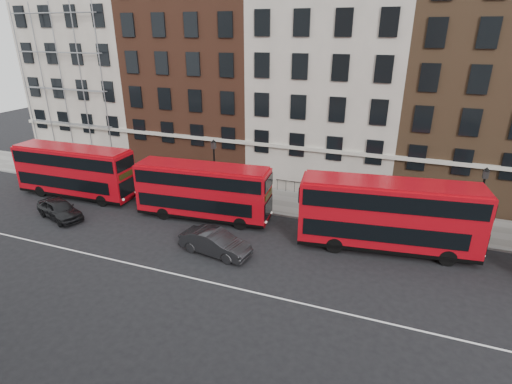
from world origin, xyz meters
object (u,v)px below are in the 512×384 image
at_px(bus_a, 74,170).
at_px(car_rear, 59,209).
at_px(bus_c, 388,214).
at_px(car_front, 215,243).
at_px(bus_b, 203,190).

bearing_deg(bus_a, car_rear, -65.35).
bearing_deg(car_rear, bus_c, -62.52).
xyz_separation_m(bus_a, car_rear, (1.98, -3.97, -1.62)).
distance_m(car_rear, car_front, 13.52).
bearing_deg(bus_c, bus_b, 172.31).
xyz_separation_m(bus_b, bus_c, (13.38, -0.00, 0.25)).
bearing_deg(car_rear, car_front, -74.10).
bearing_deg(car_rear, bus_a, 44.51).
bearing_deg(car_front, bus_b, 43.23).
height_order(bus_a, bus_b, bus_a).
relative_size(bus_a, bus_b, 1.03).
distance_m(bus_c, car_front, 11.29).
height_order(bus_a, bus_c, bus_c).
bearing_deg(bus_c, bus_a, 172.31).
distance_m(bus_a, bus_c, 25.71).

